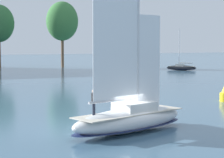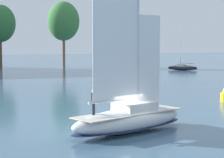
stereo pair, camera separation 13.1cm
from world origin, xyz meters
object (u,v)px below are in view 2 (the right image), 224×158
tree_shore_left (0,24)px  tree_shore_center (63,21)px  sailboat_moored_mid_channel (182,68)px  sailboat_main (130,116)px

tree_shore_left → tree_shore_center: bearing=-13.1°
tree_shore_center → tree_shore_left: bearing=166.9°
sailboat_moored_mid_channel → sailboat_main: bearing=-125.3°
tree_shore_left → sailboat_main: tree_shore_left is taller
tree_shore_center → sailboat_moored_mid_channel: tree_shore_center is taller
tree_shore_left → sailboat_main: bearing=-92.9°
tree_shore_left → sailboat_moored_mid_channel: bearing=-35.8°
sailboat_main → tree_shore_center: bearing=76.3°
tree_shore_left → sailboat_moored_mid_channel: tree_shore_left is taller
tree_shore_left → sailboat_moored_mid_channel: 44.39m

